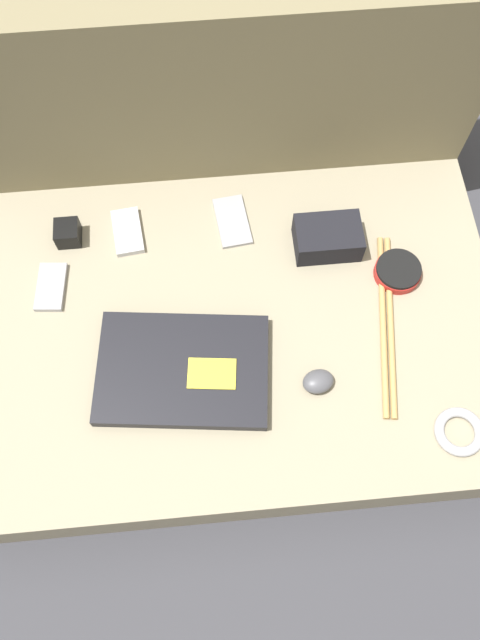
# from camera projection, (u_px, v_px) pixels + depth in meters

# --- Properties ---
(ground_plane) EXTENTS (8.00, 8.00, 0.00)m
(ground_plane) POSITION_uv_depth(u_px,v_px,m) (240.00, 351.00, 1.37)
(ground_plane) COLOR #38383D
(couch_seat) EXTENTS (1.04, 0.71, 0.15)m
(couch_seat) POSITION_uv_depth(u_px,v_px,m) (240.00, 338.00, 1.30)
(couch_seat) COLOR gray
(couch_seat) RESTS_ON ground_plane
(couch_backrest) EXTENTS (1.04, 0.20, 0.56)m
(couch_backrest) POSITION_uv_depth(u_px,v_px,m) (220.00, 98.00, 1.29)
(couch_backrest) COLOR #756B4C
(couch_backrest) RESTS_ON ground_plane
(laptop) EXTENTS (0.35, 0.26, 0.03)m
(laptop) POSITION_uv_depth(u_px,v_px,m) (183.00, 370.00, 1.18)
(laptop) COLOR black
(laptop) RESTS_ON couch_seat
(computer_mouse) EXTENTS (0.07, 0.06, 0.03)m
(computer_mouse) POSITION_uv_depth(u_px,v_px,m) (318.00, 381.00, 1.17)
(computer_mouse) COLOR #4C4C51
(computer_mouse) RESTS_ON couch_seat
(speaker_puck) EXTENTS (0.09, 0.09, 0.03)m
(speaker_puck) POSITION_uv_depth(u_px,v_px,m) (398.00, 271.00, 1.26)
(speaker_puck) COLOR red
(speaker_puck) RESTS_ON couch_seat
(phone_silver) EXTENTS (0.08, 0.13, 0.01)m
(phone_silver) POSITION_uv_depth(u_px,v_px,m) (232.00, 221.00, 1.32)
(phone_silver) COLOR #99999E
(phone_silver) RESTS_ON couch_seat
(phone_black) EXTENTS (0.06, 0.11, 0.01)m
(phone_black) POSITION_uv_depth(u_px,v_px,m) (51.00, 287.00, 1.26)
(phone_black) COLOR #99999E
(phone_black) RESTS_ON couch_seat
(phone_small) EXTENTS (0.07, 0.11, 0.01)m
(phone_small) POSITION_uv_depth(u_px,v_px,m) (128.00, 232.00, 1.31)
(phone_small) COLOR #B7B7BC
(phone_small) RESTS_ON couch_seat
(camera_pouch) EXTENTS (0.13, 0.09, 0.06)m
(camera_pouch) POSITION_uv_depth(u_px,v_px,m) (328.00, 238.00, 1.27)
(camera_pouch) COLOR black
(camera_pouch) RESTS_ON couch_seat
(charger_brick) EXTENTS (0.05, 0.05, 0.04)m
(charger_brick) POSITION_uv_depth(u_px,v_px,m) (68.00, 233.00, 1.29)
(charger_brick) COLOR black
(charger_brick) RESTS_ON couch_seat
(cable_coil) EXTENTS (0.09, 0.09, 0.02)m
(cable_coil) POSITION_uv_depth(u_px,v_px,m) (459.00, 432.00, 1.14)
(cable_coil) COLOR #B2B2B7
(cable_coil) RESTS_ON couch_seat
(drumstick_pair) EXTENTS (0.08, 0.38, 0.01)m
(drumstick_pair) POSITION_uv_depth(u_px,v_px,m) (387.00, 323.00, 1.22)
(drumstick_pair) COLOR tan
(drumstick_pair) RESTS_ON couch_seat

